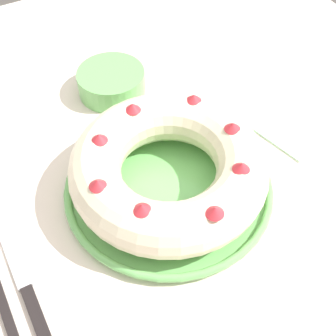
{
  "coord_description": "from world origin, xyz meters",
  "views": [
    {
      "loc": [
        -0.21,
        -0.39,
        1.33
      ],
      "look_at": [
        -0.0,
        -0.01,
        0.82
      ],
      "focal_mm": 50.0,
      "sensor_mm": 36.0,
      "label": 1
    }
  ],
  "objects_px": {
    "serving_dish": "(168,188)",
    "cake_knife": "(27,290)",
    "side_bowl": "(111,82)",
    "napkin": "(302,120)",
    "bundt_cake": "(168,168)"
  },
  "relations": [
    {
      "from": "serving_dish",
      "to": "bundt_cake",
      "type": "bearing_deg",
      "value": -102.14
    },
    {
      "from": "serving_dish",
      "to": "side_bowl",
      "type": "bearing_deg",
      "value": 85.11
    },
    {
      "from": "serving_dish",
      "to": "bundt_cake",
      "type": "xyz_separation_m",
      "value": [
        -0.0,
        -0.0,
        0.05
      ]
    },
    {
      "from": "side_bowl",
      "to": "napkin",
      "type": "xyz_separation_m",
      "value": [
        0.26,
        -0.23,
        -0.02
      ]
    },
    {
      "from": "bundt_cake",
      "to": "serving_dish",
      "type": "bearing_deg",
      "value": 77.86
    },
    {
      "from": "serving_dish",
      "to": "cake_knife",
      "type": "xyz_separation_m",
      "value": [
        -0.24,
        -0.05,
        -0.01
      ]
    },
    {
      "from": "serving_dish",
      "to": "napkin",
      "type": "xyz_separation_m",
      "value": [
        0.28,
        0.02,
        -0.01
      ]
    },
    {
      "from": "bundt_cake",
      "to": "cake_knife",
      "type": "height_order",
      "value": "bundt_cake"
    },
    {
      "from": "bundt_cake",
      "to": "cake_knife",
      "type": "bearing_deg",
      "value": -167.27
    },
    {
      "from": "cake_knife",
      "to": "side_bowl",
      "type": "relative_size",
      "value": 1.39
    },
    {
      "from": "serving_dish",
      "to": "cake_knife",
      "type": "bearing_deg",
      "value": -167.25
    },
    {
      "from": "side_bowl",
      "to": "bundt_cake",
      "type": "bearing_deg",
      "value": -94.89
    },
    {
      "from": "side_bowl",
      "to": "serving_dish",
      "type": "bearing_deg",
      "value": -94.89
    },
    {
      "from": "bundt_cake",
      "to": "napkin",
      "type": "bearing_deg",
      "value": 5.07
    },
    {
      "from": "side_bowl",
      "to": "cake_knife",
      "type": "bearing_deg",
      "value": -130.24
    }
  ]
}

